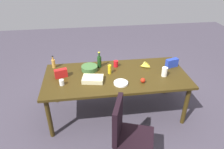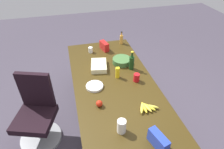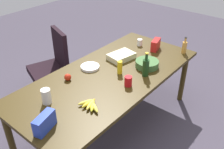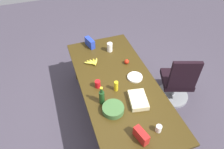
{
  "view_description": "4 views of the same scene",
  "coord_description": "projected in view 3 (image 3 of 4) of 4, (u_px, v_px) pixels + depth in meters",
  "views": [
    {
      "loc": [
        -0.46,
        -2.86,
        2.5
      ],
      "look_at": [
        -0.07,
        -0.03,
        0.8
      ],
      "focal_mm": 33.02,
      "sensor_mm": 36.0,
      "label": 1
    },
    {
      "loc": [
        1.93,
        -0.52,
        2.39
      ],
      "look_at": [
        -0.09,
        -0.01,
        0.83
      ],
      "focal_mm": 31.19,
      "sensor_mm": 36.0,
      "label": 2
    },
    {
      "loc": [
        1.85,
        1.58,
        2.28
      ],
      "look_at": [
        0.01,
        0.05,
        0.79
      ],
      "focal_mm": 40.68,
      "sensor_mm": 36.0,
      "label": 3
    },
    {
      "loc": [
        -1.91,
        0.76,
        2.92
      ],
      "look_at": [
        0.13,
        0.05,
        0.84
      ],
      "focal_mm": 33.45,
      "sensor_mm": 36.0,
      "label": 4
    }
  ],
  "objects": [
    {
      "name": "apple_red",
      "position": [
        68.0,
        77.0,
        2.75
      ],
      "size": [
        0.09,
        0.09,
        0.08
      ],
      "primitive_type": "sphere",
      "rotation": [
        0.0,
        0.0,
        -0.13
      ],
      "color": "#B62310",
      "rests_on": "conference_table"
    },
    {
      "name": "salad_bowl",
      "position": [
        147.0,
        64.0,
        3.0
      ],
      "size": [
        0.28,
        0.28,
        0.08
      ],
      "primitive_type": "cylinder",
      "rotation": [
        0.0,
        0.0,
        0.0
      ],
      "color": "#3F6835",
      "rests_on": "conference_table"
    },
    {
      "name": "conference_table",
      "position": [
        109.0,
        80.0,
        2.9
      ],
      "size": [
        2.34,
        1.06,
        0.77
      ],
      "color": "#392B0E",
      "rests_on": "ground"
    },
    {
      "name": "paper_plate_stack",
      "position": [
        90.0,
        67.0,
        2.98
      ],
      "size": [
        0.25,
        0.25,
        0.03
      ],
      "primitive_type": "cylinder",
      "rotation": [
        0.0,
        0.0,
        0.14
      ],
      "color": "white",
      "rests_on": "conference_table"
    },
    {
      "name": "red_solo_cup",
      "position": [
        128.0,
        81.0,
        2.65
      ],
      "size": [
        0.09,
        0.09,
        0.11
      ],
      "primitive_type": "cylinder",
      "rotation": [
        0.0,
        0.0,
        0.1
      ],
      "color": "red",
      "rests_on": "conference_table"
    },
    {
      "name": "office_chair",
      "position": [
        52.0,
        73.0,
        3.63
      ],
      "size": [
        0.61,
        0.61,
        1.0
      ],
      "color": "gray",
      "rests_on": "ground"
    },
    {
      "name": "mayo_jar",
      "position": [
        46.0,
        96.0,
        2.39
      ],
      "size": [
        0.1,
        0.1,
        0.15
      ],
      "primitive_type": "cylinder",
      "rotation": [
        0.0,
        0.0,
        -0.14
      ],
      "color": "white",
      "rests_on": "conference_table"
    },
    {
      "name": "chip_bag_red",
      "position": [
        156.0,
        45.0,
        3.38
      ],
      "size": [
        0.21,
        0.13,
        0.14
      ],
      "primitive_type": "cube",
      "rotation": [
        0.0,
        0.0,
        0.27
      ],
      "color": "red",
      "rests_on": "conference_table"
    },
    {
      "name": "banana_bunch",
      "position": [
        90.0,
        104.0,
        2.37
      ],
      "size": [
        0.17,
        0.24,
        0.04
      ],
      "color": "yellow",
      "rests_on": "conference_table"
    },
    {
      "name": "wine_bottle",
      "position": [
        146.0,
        67.0,
        2.8
      ],
      "size": [
        0.09,
        0.09,
        0.28
      ],
      "color": "#183B18",
      "rests_on": "conference_table"
    },
    {
      "name": "sheet_cake",
      "position": [
        121.0,
        56.0,
        3.17
      ],
      "size": [
        0.35,
        0.27,
        0.07
      ],
      "primitive_type": "cube",
      "rotation": [
        0.0,
        0.0,
        -0.18
      ],
      "color": "beige",
      "rests_on": "conference_table"
    },
    {
      "name": "mustard_bottle",
      "position": [
        120.0,
        67.0,
        2.85
      ],
      "size": [
        0.07,
        0.07,
        0.15
      ],
      "primitive_type": "cylinder",
      "rotation": [
        0.0,
        0.0,
        0.32
      ],
      "color": "yellow",
      "rests_on": "conference_table"
    },
    {
      "name": "chip_bag_blue",
      "position": [
        45.0,
        123.0,
        2.09
      ],
      "size": [
        0.23,
        0.14,
        0.15
      ],
      "primitive_type": "cube",
      "rotation": [
        0.0,
        0.0,
        0.27
      ],
      "color": "#243DB0",
      "rests_on": "conference_table"
    },
    {
      "name": "paper_cup",
      "position": [
        140.0,
        42.0,
        3.5
      ],
      "size": [
        0.09,
        0.09,
        0.09
      ],
      "primitive_type": "cylinder",
      "rotation": [
        0.0,
        0.0,
        0.3
      ],
      "color": "white",
      "rests_on": "conference_table"
    },
    {
      "name": "ground_plane",
      "position": [
        110.0,
        125.0,
        3.27
      ],
      "size": [
        10.0,
        10.0,
        0.0
      ],
      "primitive_type": "plane",
      "color": "#433C4A"
    },
    {
      "name": "dressing_bottle",
      "position": [
        184.0,
        47.0,
        3.28
      ],
      "size": [
        0.07,
        0.07,
        0.22
      ],
      "color": "gold",
      "rests_on": "conference_table"
    }
  ]
}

